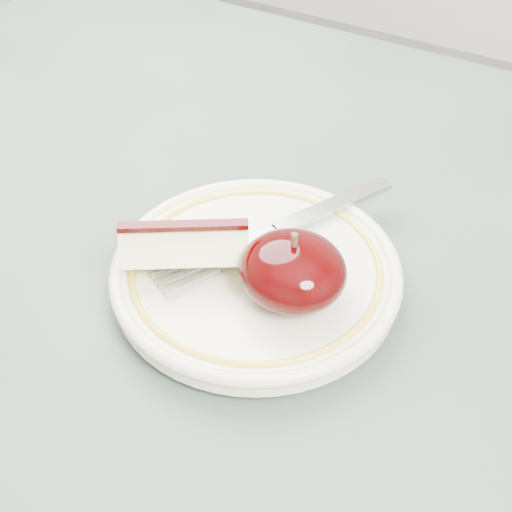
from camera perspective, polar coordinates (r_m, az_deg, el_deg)
The scene contains 5 objects.
table at distance 0.48m, azimuth -5.36°, elevation -16.52°, with size 0.90×0.90×0.75m.
plate at distance 0.44m, azimuth 0.00°, elevation -1.33°, with size 0.18×0.18×0.02m.
apple_half at distance 0.41m, azimuth 2.97°, elevation -1.17°, with size 0.06×0.06×0.05m.
apple_wedge at distance 0.43m, azimuth -5.70°, elevation 0.64°, with size 0.08×0.07×0.04m.
fork at distance 0.46m, azimuth 1.40°, elevation 2.00°, with size 0.10×0.17×0.00m.
Camera 1 is at (0.16, -0.19, 1.07)m, focal length 50.00 mm.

